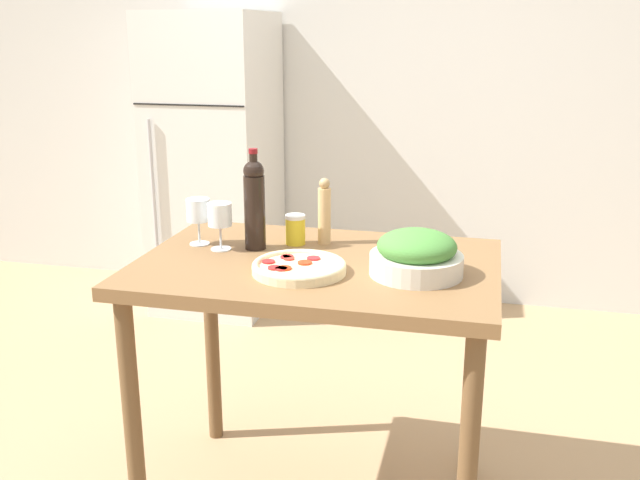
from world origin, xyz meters
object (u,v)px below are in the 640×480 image
Objects in this scene: wine_glass_far at (198,211)px; salad_bowl at (416,255)px; refrigerator at (215,164)px; pepper_mill at (324,212)px; wine_bottle at (254,203)px; homemade_pizza at (299,267)px; wine_glass_near at (220,217)px; salt_canister at (295,229)px.

salad_bowl is at bearing -10.76° from wine_glass_far.
refrigerator reaches higher than salad_bowl.
wine_glass_far is at bearing -164.72° from pepper_mill.
wine_bottle is 1.18× the size of homemade_pizza.
wine_glass_near is (-0.11, -0.04, -0.05)m from wine_bottle.
refrigerator is 1.86m from salt_canister.
homemade_pizza is at bearing -26.92° from wine_glass_far.
wine_glass_far is 0.70× the size of pepper_mill.
wine_glass_far is 0.34m from salt_canister.
wine_bottle reaches higher than wine_glass_far.
wine_glass_far is at bearing -70.07° from refrigerator.
refrigerator reaches higher than wine_bottle.
wine_glass_near is (0.71, -1.73, 0.16)m from refrigerator.
pepper_mill is at bearing 143.19° from salad_bowl.
wine_bottle is 0.13m from wine_glass_near.
wine_glass_near and wine_glass_far have the same top height.
wine_glass_far is at bearing 169.24° from salad_bowl.
refrigerator is 1.89m from pepper_mill.
wine_glass_near is 0.26m from salt_canister.
refrigerator is 10.68× the size of wine_glass_near.
pepper_mill is (1.03, -1.57, 0.16)m from refrigerator.
wine_bottle is at bearing -144.90° from salt_canister.
pepper_mill is at bearing 19.27° from salt_canister.
refrigerator is at bearing 120.16° from salt_canister.
salt_canister is (-0.09, 0.29, 0.03)m from homemade_pizza.
salt_canister is (-0.09, -0.03, -0.06)m from pepper_mill.
pepper_mill is 0.12m from salt_canister.
wine_bottle is 0.33m from homemade_pizza.
salt_canister is at bearing -160.73° from pepper_mill.
wine_bottle is 0.21m from wine_glass_far.
wine_bottle reaches higher than wine_glass_near.
wine_glass_far reaches higher than salad_bowl.
homemade_pizza is 0.31m from salt_canister.
wine_glass_near is 0.37m from homemade_pizza.
wine_bottle reaches higher than salad_bowl.
refrigerator is 1.89m from wine_bottle.
salt_canister is at bearing 152.88° from salad_bowl.
wine_bottle reaches higher than pepper_mill.
salt_canister is at bearing 28.06° from wine_glass_near.
salt_canister is (-0.44, 0.23, -0.01)m from salad_bowl.
homemade_pizza is at bearing -61.63° from refrigerator.
salad_bowl is (0.76, -0.14, -0.05)m from wine_glass_far.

